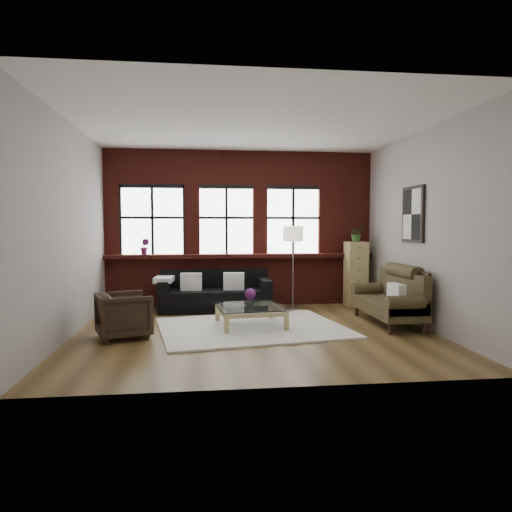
{
  "coord_description": "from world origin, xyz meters",
  "views": [
    {
      "loc": [
        -0.79,
        -7.01,
        1.65
      ],
      "look_at": [
        0.1,
        0.6,
        1.15
      ],
      "focal_mm": 32.0,
      "sensor_mm": 36.0,
      "label": 1
    }
  ],
  "objects": [
    {
      "name": "wall_front",
      "position": [
        0.0,
        -2.5,
        1.6
      ],
      "size": [
        5.5,
        0.0,
        5.5
      ],
      "primitive_type": "plane",
      "rotation": [
        -1.57,
        0.0,
        0.0
      ],
      "color": "#A59F99",
      "rests_on": "ground"
    },
    {
      "name": "shag_rug",
      "position": [
        -0.01,
        0.22,
        0.02
      ],
      "size": [
        3.22,
        2.7,
        0.03
      ],
      "primitive_type": "cube",
      "rotation": [
        0.0,
        0.0,
        0.16
      ],
      "color": "silver",
      "rests_on": "floor"
    },
    {
      "name": "floor",
      "position": [
        0.0,
        0.0,
        0.0
      ],
      "size": [
        5.5,
        5.5,
        0.0
      ],
      "primitive_type": "plane",
      "color": "brown",
      "rests_on": "ground"
    },
    {
      "name": "brick_backwall",
      "position": [
        0.0,
        2.44,
        1.6
      ],
      "size": [
        5.5,
        0.12,
        3.2
      ],
      "primitive_type": null,
      "color": "maroon",
      "rests_on": "floor"
    },
    {
      "name": "window_mid",
      "position": [
        -0.3,
        2.45,
        1.75
      ],
      "size": [
        1.38,
        0.1,
        1.5
      ],
      "primitive_type": null,
      "color": "black",
      "rests_on": "brick_backwall"
    },
    {
      "name": "dark_sofa",
      "position": [
        -0.55,
        1.9,
        0.39
      ],
      "size": [
        2.16,
        0.88,
        0.78
      ],
      "primitive_type": null,
      "color": "black",
      "rests_on": "floor"
    },
    {
      "name": "coffee_table",
      "position": [
        -0.02,
        0.34,
        0.17
      ],
      "size": [
        1.18,
        1.18,
        0.36
      ],
      "primitive_type": null,
      "rotation": [
        0.0,
        0.0,
        0.11
      ],
      "color": "tan",
      "rests_on": "shag_rug"
    },
    {
      "name": "wall_right",
      "position": [
        2.75,
        0.0,
        1.6
      ],
      "size": [
        0.0,
        5.0,
        5.0
      ],
      "primitive_type": "plane",
      "rotation": [
        1.57,
        0.0,
        -1.57
      ],
      "color": "#A59F99",
      "rests_on": "ground"
    },
    {
      "name": "drawer_chest",
      "position": [
        2.35,
        2.06,
        0.67
      ],
      "size": [
        0.41,
        0.41,
        1.33
      ],
      "primitive_type": "cube",
      "color": "tan",
      "rests_on": "floor"
    },
    {
      "name": "pillow_settee",
      "position": [
        2.22,
        -0.23,
        0.58
      ],
      "size": [
        0.17,
        0.39,
        0.34
      ],
      "primitive_type": "cube",
      "rotation": [
        0.0,
        0.0,
        0.07
      ],
      "color": "white",
      "rests_on": "vintage_settee"
    },
    {
      "name": "window_left",
      "position": [
        -1.8,
        2.45,
        1.75
      ],
      "size": [
        1.38,
        0.1,
        1.5
      ],
      "primitive_type": null,
      "color": "black",
      "rests_on": "brick_backwall"
    },
    {
      "name": "vase",
      "position": [
        -0.02,
        0.34,
        0.43
      ],
      "size": [
        0.17,
        0.17,
        0.16
      ],
      "primitive_type": "imported",
      "rotation": [
        0.0,
        0.0,
        -0.09
      ],
      "color": "#B2B2B2",
      "rests_on": "coffee_table"
    },
    {
      "name": "potted_plant_top",
      "position": [
        2.35,
        2.06,
        1.51
      ],
      "size": [
        0.41,
        0.38,
        0.36
      ],
      "primitive_type": "imported",
      "rotation": [
        0.0,
        0.0,
        0.41
      ],
      "color": "#2D5923",
      "rests_on": "drawer_chest"
    },
    {
      "name": "floor_lamp",
      "position": [
        1.0,
        1.94,
        0.9
      ],
      "size": [
        0.4,
        0.4,
        1.8
      ],
      "primitive_type": null,
      "color": "#A5A5A8",
      "rests_on": "floor"
    },
    {
      "name": "wall_left",
      "position": [
        -2.75,
        0.0,
        1.6
      ],
      "size": [
        0.0,
        5.0,
        5.0
      ],
      "primitive_type": "plane",
      "rotation": [
        1.57,
        0.0,
        1.57
      ],
      "color": "#A59F99",
      "rests_on": "ground"
    },
    {
      "name": "wall_back",
      "position": [
        0.0,
        2.5,
        1.6
      ],
      "size": [
        5.5,
        0.0,
        5.5
      ],
      "primitive_type": "plane",
      "rotation": [
        1.57,
        0.0,
        0.0
      ],
      "color": "#A59F99",
      "rests_on": "ground"
    },
    {
      "name": "pillow_b",
      "position": [
        -0.19,
        1.8,
        0.58
      ],
      "size": [
        0.41,
        0.19,
        0.34
      ],
      "primitive_type": "cube",
      "rotation": [
        0.0,
        0.0,
        -0.12
      ],
      "color": "white",
      "rests_on": "dark_sofa"
    },
    {
      "name": "sill_plant",
      "position": [
        -1.95,
        2.32,
        1.24
      ],
      "size": [
        0.21,
        0.18,
        0.33
      ],
      "primitive_type": "imported",
      "rotation": [
        0.0,
        0.0,
        -0.22
      ],
      "color": "#69256C",
      "rests_on": "sill_ledge"
    },
    {
      "name": "window_right",
      "position": [
        1.1,
        2.45,
        1.75
      ],
      "size": [
        1.38,
        0.1,
        1.5
      ],
      "primitive_type": null,
      "color": "black",
      "rests_on": "brick_backwall"
    },
    {
      "name": "flowers",
      "position": [
        -0.02,
        0.34,
        0.55
      ],
      "size": [
        0.18,
        0.18,
        0.18
      ],
      "primitive_type": "sphere",
      "color": "#69256C",
      "rests_on": "vase"
    },
    {
      "name": "wall_poster",
      "position": [
        2.72,
        0.3,
        1.85
      ],
      "size": [
        0.05,
        0.74,
        0.94
      ],
      "primitive_type": null,
      "color": "black",
      "rests_on": "wall_right"
    },
    {
      "name": "sill_ledge",
      "position": [
        0.0,
        2.35,
        1.04
      ],
      "size": [
        5.5,
        0.3,
        0.08
      ],
      "primitive_type": "cube",
      "color": "maroon",
      "rests_on": "brick_backwall"
    },
    {
      "name": "pillow_a",
      "position": [
        -1.02,
        1.8,
        0.58
      ],
      "size": [
        0.41,
        0.18,
        0.34
      ],
      "primitive_type": "cube",
      "rotation": [
        0.0,
        0.0,
        -0.11
      ],
      "color": "white",
      "rests_on": "dark_sofa"
    },
    {
      "name": "ceiling",
      "position": [
        0.0,
        0.0,
        3.2
      ],
      "size": [
        5.5,
        5.5,
        0.0
      ],
      "primitive_type": "plane",
      "rotation": [
        3.14,
        0.0,
        0.0
      ],
      "color": "white",
      "rests_on": "ground"
    },
    {
      "name": "armchair",
      "position": [
        -1.96,
        -0.18,
        0.34
      ],
      "size": [
        0.95,
        0.93,
        0.68
      ],
      "primitive_type": "imported",
      "rotation": [
        0.0,
        0.0,
        1.92
      ],
      "color": "black",
      "rests_on": "floor"
    },
    {
      "name": "vintage_settee",
      "position": [
        2.3,
        0.31,
        0.47
      ],
      "size": [
        0.79,
        1.77,
        0.94
      ],
      "primitive_type": null,
      "color": "#3C321C",
      "rests_on": "floor"
    }
  ]
}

